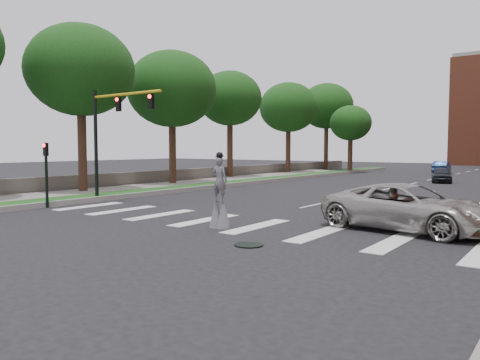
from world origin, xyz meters
TOP-DOWN VIEW (x-y plane):
  - ground_plane at (0.00, 0.00)m, footprint 160.00×160.00m
  - grass_median at (-11.50, 20.00)m, footprint 2.00×60.00m
  - median_curb at (-10.45, 20.00)m, footprint 0.20×60.00m
  - sidewalk_left at (-14.50, 10.00)m, footprint 4.00×60.00m
  - stone_wall at (-17.00, 22.00)m, footprint 0.50×56.00m
  - manhole at (3.00, -2.00)m, footprint 0.90×0.90m
  - traffic_signal at (-9.78, 3.00)m, footprint 5.30×0.23m
  - secondary_signal at (-10.30, -0.50)m, footprint 0.25×0.21m
  - stilt_performer at (0.30, -0.03)m, footprint 0.84×0.54m
  - suv_crossing at (6.17, 3.46)m, footprint 6.43×3.67m
  - car_near at (1.59, 28.93)m, footprint 2.48×4.14m
  - car_mid at (-1.56, 42.94)m, footprint 1.87×4.46m
  - tree_1 at (-15.08, 5.00)m, footprint 6.90×6.90m
  - tree_2 at (-15.07, 13.32)m, footprint 7.04×7.04m
  - tree_3 at (-16.27, 22.43)m, footprint 6.14×6.14m
  - tree_4 at (-16.01, 33.15)m, footprint 6.64×6.64m
  - tree_5 at (-16.26, 43.60)m, footprint 7.04×7.04m
  - tree_6 at (-11.01, 39.18)m, footprint 4.91×4.91m

SIDE VIEW (x-z plane):
  - ground_plane at x=0.00m, z-range 0.00..0.00m
  - manhole at x=3.00m, z-range 0.00..0.04m
  - sidewalk_left at x=-14.50m, z-range 0.00..0.18m
  - grass_median at x=-11.50m, z-range 0.00..0.25m
  - median_curb at x=-10.45m, z-range 0.00..0.28m
  - stone_wall at x=-17.00m, z-range 0.00..1.10m
  - car_near at x=1.59m, z-range 0.00..1.32m
  - car_mid at x=-1.56m, z-range 0.00..1.43m
  - suv_crossing at x=6.17m, z-range 0.00..1.69m
  - stilt_performer at x=0.30m, z-range -0.32..2.52m
  - secondary_signal at x=-10.30m, z-range 0.33..3.56m
  - traffic_signal at x=-9.78m, z-range 1.05..7.25m
  - tree_6 at x=-11.01m, z-range 1.85..9.82m
  - tree_4 at x=-16.01m, z-range 2.34..12.72m
  - tree_2 at x=-15.07m, z-range 2.27..12.84m
  - tree_3 at x=-16.27m, z-range 2.50..12.80m
  - tree_1 at x=-15.08m, z-range 2.47..13.35m
  - tree_5 at x=-16.26m, z-range 2.70..14.16m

